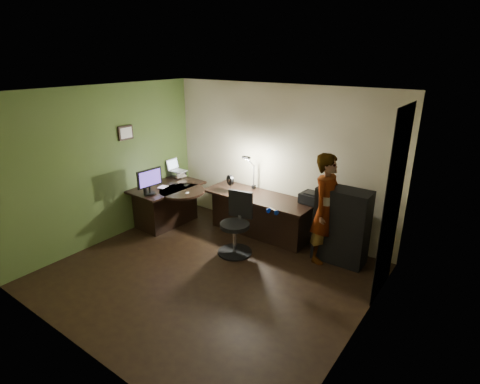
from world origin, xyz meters
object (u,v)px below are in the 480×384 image
Objects in this scene: desk_right at (258,215)px; office_chair at (235,225)px; cabinet at (342,226)px; person at (327,209)px; monitor at (149,185)px; desk_left at (168,205)px.

office_chair is (0.07, -0.79, 0.13)m from desk_right.
person reaches higher than cabinet.
office_chair reaches higher than desk_right.
office_chair is at bearing -152.17° from cabinet.
office_chair is 1.50m from person.
monitor is 1.75m from office_chair.
desk_left reaches higher than desk_right.
office_chair is at bearing -3.34° from desk_left.
office_chair reaches higher than desk_left.
cabinet reaches higher than monitor.
cabinet is 3.38m from monitor.
monitor is at bearing -144.21° from desk_right.
person reaches higher than monitor.
desk_right is 1.69× the size of cabinet.
desk_left is at bearing 104.60° from person.
monitor reaches higher than desk_right.
desk_right is 1.59m from cabinet.
monitor is 0.48× the size of office_chair.
monitor is (0.10, -0.49, 0.58)m from desk_left.
office_chair is at bearing -84.38° from desk_right.
desk_left is 0.66× the size of desk_right.
cabinet is 0.38m from person.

